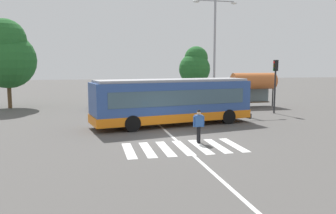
{
  "coord_description": "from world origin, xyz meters",
  "views": [
    {
      "loc": [
        -4.41,
        -17.49,
        3.97
      ],
      "look_at": [
        0.31,
        3.47,
        1.3
      ],
      "focal_mm": 35.98,
      "sensor_mm": 36.0,
      "label": 1
    }
  ],
  "objects_px": {
    "city_transit_bus": "(173,101)",
    "background_tree_left": "(7,54)",
    "parked_car_champagne": "(165,99)",
    "background_tree_right": "(195,66)",
    "parked_car_blue": "(104,101)",
    "parked_car_black": "(135,100)",
    "pedestrian_crossing_street": "(199,124)",
    "twin_arm_street_lamp": "(215,43)",
    "bus_stop_shelter": "(254,82)",
    "traffic_light_far_corner": "(275,78)"
  },
  "relations": [
    {
      "from": "parked_car_black",
      "to": "parked_car_champagne",
      "type": "bearing_deg",
      "value": -5.44
    },
    {
      "from": "parked_car_black",
      "to": "parked_car_blue",
      "type": "bearing_deg",
      "value": -173.02
    },
    {
      "from": "city_transit_bus",
      "to": "parked_car_champagne",
      "type": "distance_m",
      "value": 9.42
    },
    {
      "from": "parked_car_blue",
      "to": "background_tree_left",
      "type": "relative_size",
      "value": 0.56
    },
    {
      "from": "pedestrian_crossing_street",
      "to": "background_tree_left",
      "type": "bearing_deg",
      "value": 126.49
    },
    {
      "from": "parked_car_black",
      "to": "twin_arm_street_lamp",
      "type": "relative_size",
      "value": 0.47
    },
    {
      "from": "city_transit_bus",
      "to": "bus_stop_shelter",
      "type": "relative_size",
      "value": 2.62
    },
    {
      "from": "city_transit_bus",
      "to": "parked_car_blue",
      "type": "relative_size",
      "value": 2.45
    },
    {
      "from": "city_transit_bus",
      "to": "parked_car_blue",
      "type": "distance_m",
      "value": 10.13
    },
    {
      "from": "background_tree_right",
      "to": "twin_arm_street_lamp",
      "type": "bearing_deg",
      "value": -94.78
    },
    {
      "from": "parked_car_black",
      "to": "background_tree_right",
      "type": "height_order",
      "value": "background_tree_right"
    },
    {
      "from": "bus_stop_shelter",
      "to": "pedestrian_crossing_street",
      "type": "bearing_deg",
      "value": -126.25
    },
    {
      "from": "background_tree_left",
      "to": "parked_car_blue",
      "type": "bearing_deg",
      "value": -17.69
    },
    {
      "from": "bus_stop_shelter",
      "to": "parked_car_champagne",
      "type": "bearing_deg",
      "value": 170.43
    },
    {
      "from": "background_tree_right",
      "to": "pedestrian_crossing_street",
      "type": "bearing_deg",
      "value": -106.7
    },
    {
      "from": "twin_arm_street_lamp",
      "to": "city_transit_bus",
      "type": "bearing_deg",
      "value": -127.11
    },
    {
      "from": "city_transit_bus",
      "to": "parked_car_champagne",
      "type": "relative_size",
      "value": 2.44
    },
    {
      "from": "traffic_light_far_corner",
      "to": "bus_stop_shelter",
      "type": "xyz_separation_m",
      "value": [
        0.3,
        4.39,
        -0.55
      ]
    },
    {
      "from": "pedestrian_crossing_street",
      "to": "parked_car_blue",
      "type": "relative_size",
      "value": 0.38
    },
    {
      "from": "parked_car_blue",
      "to": "background_tree_right",
      "type": "distance_m",
      "value": 12.66
    },
    {
      "from": "bus_stop_shelter",
      "to": "twin_arm_street_lamp",
      "type": "distance_m",
      "value": 5.43
    },
    {
      "from": "pedestrian_crossing_street",
      "to": "background_tree_right",
      "type": "height_order",
      "value": "background_tree_right"
    },
    {
      "from": "pedestrian_crossing_street",
      "to": "parked_car_champagne",
      "type": "xyz_separation_m",
      "value": [
        1.42,
        14.67,
        -0.2
      ]
    },
    {
      "from": "background_tree_left",
      "to": "background_tree_right",
      "type": "relative_size",
      "value": 1.33
    },
    {
      "from": "city_transit_bus",
      "to": "background_tree_right",
      "type": "bearing_deg",
      "value": 67.8
    },
    {
      "from": "pedestrian_crossing_street",
      "to": "parked_car_champagne",
      "type": "height_order",
      "value": "pedestrian_crossing_street"
    },
    {
      "from": "parked_car_blue",
      "to": "twin_arm_street_lamp",
      "type": "relative_size",
      "value": 0.46
    },
    {
      "from": "bus_stop_shelter",
      "to": "background_tree_left",
      "type": "relative_size",
      "value": 0.52
    },
    {
      "from": "parked_car_blue",
      "to": "twin_arm_street_lamp",
      "type": "bearing_deg",
      "value": -9.85
    },
    {
      "from": "parked_car_blue",
      "to": "parked_car_black",
      "type": "bearing_deg",
      "value": 6.98
    },
    {
      "from": "parked_car_champagne",
      "to": "background_tree_right",
      "type": "relative_size",
      "value": 0.74
    },
    {
      "from": "city_transit_bus",
      "to": "background_tree_left",
      "type": "xyz_separation_m",
      "value": [
        -12.77,
        11.94,
        3.37
      ]
    },
    {
      "from": "background_tree_left",
      "to": "traffic_light_far_corner",
      "type": "bearing_deg",
      "value": -20.81
    },
    {
      "from": "city_transit_bus",
      "to": "background_tree_left",
      "type": "bearing_deg",
      "value": 136.93
    },
    {
      "from": "parked_car_champagne",
      "to": "background_tree_left",
      "type": "relative_size",
      "value": 0.56
    },
    {
      "from": "parked_car_blue",
      "to": "pedestrian_crossing_street",
      "type": "bearing_deg",
      "value": -73.87
    },
    {
      "from": "parked_car_blue",
      "to": "parked_car_black",
      "type": "relative_size",
      "value": 1.0
    },
    {
      "from": "city_transit_bus",
      "to": "twin_arm_street_lamp",
      "type": "distance_m",
      "value": 10.35
    },
    {
      "from": "parked_car_blue",
      "to": "bus_stop_shelter",
      "type": "height_order",
      "value": "bus_stop_shelter"
    },
    {
      "from": "pedestrian_crossing_street",
      "to": "background_tree_left",
      "type": "xyz_separation_m",
      "value": [
        -12.83,
        17.35,
        3.98
      ]
    },
    {
      "from": "parked_car_champagne",
      "to": "traffic_light_far_corner",
      "type": "relative_size",
      "value": 1.04
    },
    {
      "from": "pedestrian_crossing_street",
      "to": "background_tree_left",
      "type": "distance_m",
      "value": 21.94
    },
    {
      "from": "parked_car_black",
      "to": "parked_car_champagne",
      "type": "height_order",
      "value": "same"
    },
    {
      "from": "traffic_light_far_corner",
      "to": "background_tree_right",
      "type": "distance_m",
      "value": 12.49
    },
    {
      "from": "city_transit_bus",
      "to": "parked_car_champagne",
      "type": "height_order",
      "value": "city_transit_bus"
    },
    {
      "from": "parked_car_blue",
      "to": "parked_car_black",
      "type": "height_order",
      "value": "same"
    },
    {
      "from": "parked_car_blue",
      "to": "background_tree_right",
      "type": "xyz_separation_m",
      "value": [
        10.5,
        6.34,
        3.14
      ]
    },
    {
      "from": "twin_arm_street_lamp",
      "to": "parked_car_black",
      "type": "bearing_deg",
      "value": 163.76
    },
    {
      "from": "parked_car_champagne",
      "to": "pedestrian_crossing_street",
      "type": "bearing_deg",
      "value": -95.53
    },
    {
      "from": "traffic_light_far_corner",
      "to": "parked_car_blue",
      "type": "bearing_deg",
      "value": 157.28
    }
  ]
}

